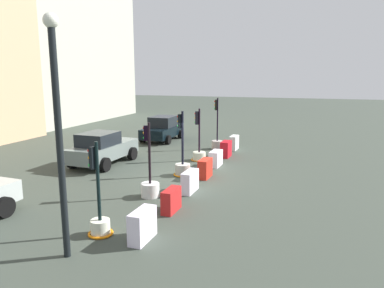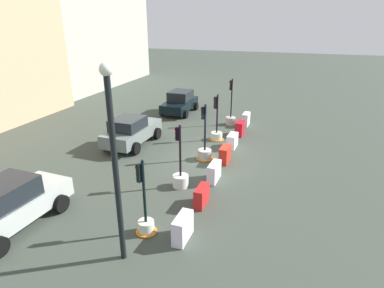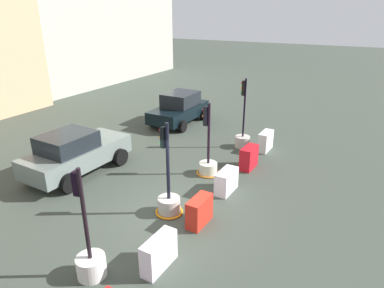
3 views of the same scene
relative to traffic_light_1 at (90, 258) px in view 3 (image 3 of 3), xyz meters
name	(u,v)px [view 3 (image 3 of 3)]	position (x,y,z in m)	size (l,w,h in m)	color
ground_plane	(175,216)	(3.17, -0.45, -0.51)	(120.00, 120.00, 0.00)	#394138
traffic_light_1	(90,258)	(0.00, 0.00, 0.00)	(0.71, 0.71, 2.91)	silver
traffic_light_2	(169,200)	(3.23, -0.18, -0.05)	(0.88, 0.88, 3.03)	#B2B0A5
traffic_light_3	(208,164)	(6.33, -0.04, -0.08)	(0.92, 0.92, 2.87)	beige
traffic_light_4	(243,137)	(9.64, -0.22, 0.01)	(0.69, 0.69, 3.25)	#B4ABA5
construction_barrier_2	(159,253)	(1.03, -1.29, -0.08)	(1.12, 0.42, 0.86)	white
construction_barrier_3	(199,211)	(3.18, -1.30, -0.07)	(0.99, 0.45, 0.87)	red
construction_barrier_4	(226,181)	(5.37, -1.24, -0.11)	(1.07, 0.50, 0.81)	silver
construction_barrier_5	(249,158)	(7.60, -1.26, -0.05)	(1.00, 0.48, 0.91)	red
construction_barrier_6	(266,141)	(9.78, -1.29, -0.07)	(1.04, 0.44, 0.88)	silver
car_black_sedan	(179,108)	(11.42, 4.28, 0.33)	(4.04, 2.20, 1.72)	black
car_grey_saloon	(75,153)	(3.92, 4.55, 0.35)	(4.37, 2.32, 1.73)	slate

